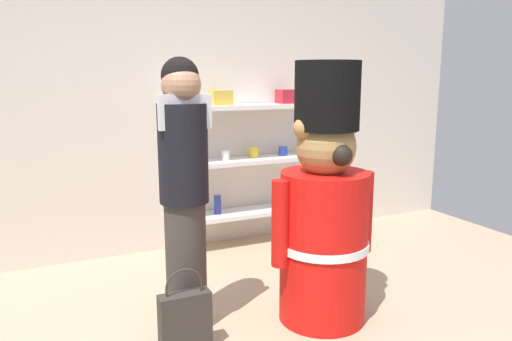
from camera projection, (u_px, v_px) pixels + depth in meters
The scene contains 5 objects.
back_wall at pixel (159, 106), 4.40m from camera, with size 6.40×0.12×2.60m, color silver.
merchandise_shelf at pixel (255, 154), 4.64m from camera, with size 1.55×0.35×1.65m.
teddy_bear_guard at pixel (324, 212), 3.16m from camera, with size 0.73×0.58×1.66m.
person_shopper at pixel (184, 187), 3.00m from camera, with size 0.31×0.29×1.68m.
shopping_bag at pixel (185, 321), 2.87m from camera, with size 0.30×0.10×0.51m.
Camera 1 is at (-1.10, -2.17, 1.58)m, focal length 35.17 mm.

